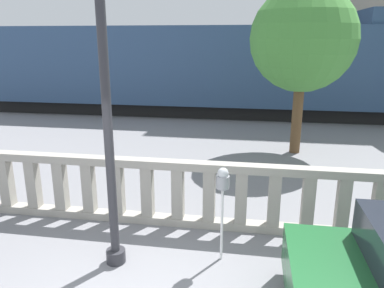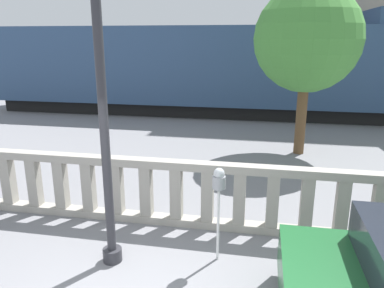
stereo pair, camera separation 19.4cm
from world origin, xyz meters
name	(u,v)px [view 1 (the left image)]	position (x,y,z in m)	size (l,w,h in m)	color
balustrade	(178,193)	(0.00, 2.85, 0.60)	(12.80, 0.24, 1.20)	#9E998E
parking_meter	(223,185)	(0.86, 1.89, 1.20)	(0.19, 0.19, 1.46)	silver
train_near	(203,69)	(-0.97, 13.19, 1.95)	(18.39, 3.19, 4.30)	black
train_far	(295,58)	(4.43, 28.66, 1.71)	(29.23, 3.05, 3.85)	black
tree_left	(303,39)	(2.50, 7.74, 3.19)	(2.87, 2.87, 4.65)	brown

